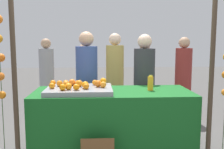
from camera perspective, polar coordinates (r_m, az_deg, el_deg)
The scene contains 30 objects.
stall_counter at distance 3.56m, azimuth 0.14°, elevation -10.73°, with size 2.08×0.85×0.90m, color #196023.
orange_tray at distance 3.39m, azimuth -7.16°, elevation -3.33°, with size 0.84×0.66×0.06m, color gray.
orange_0 at distance 3.24m, azimuth -9.51°, elevation -2.59°, with size 0.08×0.08×0.08m, color orange.
orange_1 at distance 3.58m, azimuth -10.09°, elevation -1.76°, with size 0.07×0.07×0.07m, color orange.
orange_2 at distance 3.49m, azimuth -11.42°, elevation -1.93°, with size 0.08×0.08×0.08m, color orange.
orange_3 at distance 3.54m, azimuth -3.78°, elevation -1.75°, with size 0.07×0.07×0.07m, color orange.
orange_4 at distance 3.38m, azimuth -10.03°, elevation -2.16°, with size 0.09×0.09×0.09m, color orange.
orange_5 at distance 3.36m, azimuth -13.04°, elevation -2.40°, with size 0.08×0.08×0.08m, color orange.
orange_6 at distance 3.56m, azimuth -12.80°, elevation -1.82°, with size 0.08×0.08×0.08m, color orange.
orange_7 at distance 3.54m, azimuth -8.75°, elevation -1.70°, with size 0.09×0.09×0.09m, color orange.
orange_8 at distance 3.31m, azimuth -5.89°, elevation -2.26°, with size 0.09×0.09×0.09m, color orange.
orange_9 at distance 3.38m, azimuth -3.08°, elevation -2.01°, with size 0.09×0.09×0.09m, color orange.
orange_10 at distance 3.49m, azimuth -7.55°, elevation -1.89°, with size 0.08×0.08×0.08m, color orange.
orange_11 at distance 3.24m, azimuth -5.69°, elevation -2.60°, with size 0.08×0.08×0.08m, color orange.
orange_12 at distance 3.42m, azimuth -7.20°, elevation -1.96°, with size 0.09×0.09×0.09m, color orange.
orange_13 at distance 3.63m, azimuth -1.93°, elevation -1.41°, with size 0.09×0.09×0.09m, color orange.
orange_14 at distance 3.19m, azimuth -7.83°, elevation -2.76°, with size 0.08×0.08×0.08m, color orange.
orange_15 at distance 3.34m, azimuth -1.95°, elevation -2.22°, with size 0.08×0.08×0.08m, color orange.
orange_16 at distance 3.20m, azimuth -10.76°, elevation -2.76°, with size 0.08×0.08×0.08m, color orange.
juice_bottle at distance 3.51m, azimuth 8.42°, elevation -1.92°, with size 0.08×0.08×0.20m.
vendor_left at distance 4.15m, azimuth -5.52°, elevation -3.23°, with size 0.34×0.34×1.70m.
vendor_right at distance 4.19m, azimuth 7.02°, elevation -3.43°, with size 0.33×0.33×1.66m.
crowd_person_0 at distance 5.59m, azimuth 7.07°, elevation -1.36°, with size 0.31×0.31×1.53m.
crowd_person_1 at distance 5.03m, azimuth 0.64°, elevation -1.33°, with size 0.34×0.34×1.70m.
crowd_person_2 at distance 5.92m, azimuth -14.07°, elevation -0.67°, with size 0.32×0.32×1.61m.
crowd_person_3 at distance 5.42m, azimuth 15.29°, elevation -1.31°, with size 0.33×0.33×1.63m.
crowd_person_4 at distance 5.09m, azimuth -5.99°, elevation -2.31°, with size 0.30×0.30×1.51m.
canopy_post_left at distance 3.09m, azimuth -20.51°, elevation -2.32°, with size 0.06×0.06×2.11m, color #473828.
canopy_post_right at distance 3.23m, azimuth 20.88°, elevation -1.93°, with size 0.06×0.06×2.11m, color #473828.
garland_strand_left at distance 3.10m, azimuth -23.39°, elevation 3.78°, with size 0.11×0.10×1.88m.
Camera 1 is at (-0.20, -3.37, 1.55)m, focal length 41.72 mm.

